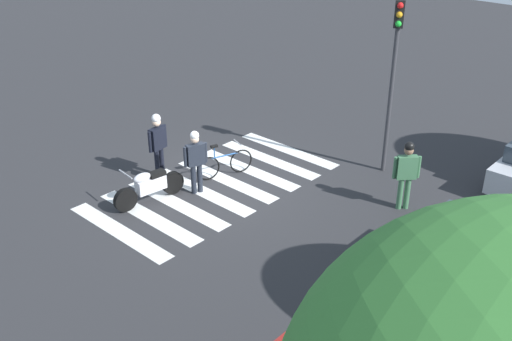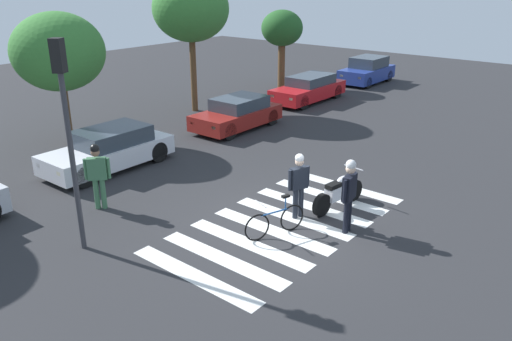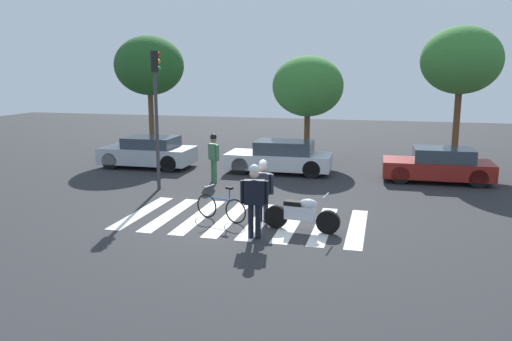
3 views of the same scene
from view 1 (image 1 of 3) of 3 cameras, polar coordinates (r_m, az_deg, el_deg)
name	(u,v)px [view 1 (image 1 of 3)]	position (r m, az deg, el deg)	size (l,w,h in m)	color
ground_plane	(215,186)	(16.39, -3.97, -1.44)	(60.00, 60.00, 0.00)	#2B2B2D
police_motorcycle	(150,186)	(15.61, -10.11, -1.48)	(2.04, 0.62, 1.03)	black
leaning_bicycle	(224,164)	(16.73, -3.02, 0.66)	(1.63, 0.65, 1.01)	black
officer_on_foot	(158,141)	(16.53, -9.34, 2.80)	(0.70, 0.28, 1.90)	black
officer_by_motorcycle	(196,158)	(15.64, -5.77, 1.22)	(0.64, 0.34, 1.77)	#1E232D
pedestrian_bystander	(406,170)	(15.24, 14.13, 0.02)	(0.53, 0.50, 1.84)	#3F724C
crosswalk_stripes	(215,185)	(16.39, -3.97, -1.43)	(6.75, 3.55, 0.01)	silver
car_white_van	(458,259)	(12.96, 18.67, -7.95)	(4.27, 1.80, 1.33)	black
traffic_light_pole	(394,62)	(16.42, 13.02, 9.99)	(0.36, 0.33, 4.80)	#38383D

